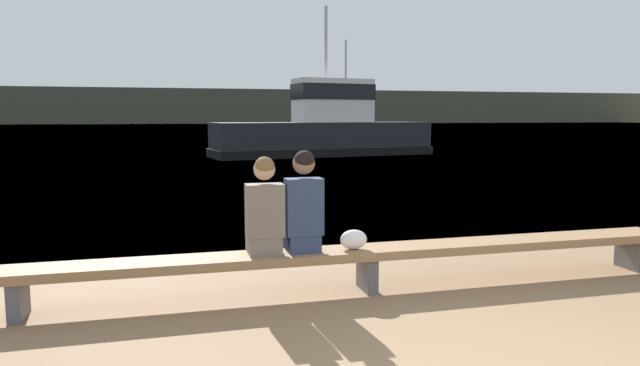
% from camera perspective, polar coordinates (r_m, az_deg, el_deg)
% --- Properties ---
extents(water_surface, '(240.00, 240.00, 0.00)m').
position_cam_1_polar(water_surface, '(127.36, -13.72, 5.73)').
color(water_surface, teal).
rests_on(water_surface, ground).
extents(far_shoreline, '(600.00, 12.00, 8.08)m').
position_cam_1_polar(far_shoreline, '(140.19, -13.86, 7.45)').
color(far_shoreline, '#424738').
rests_on(far_shoreline, ground).
extents(bench_main, '(7.45, 0.46, 0.46)m').
position_cam_1_polar(bench_main, '(6.19, 4.75, -7.20)').
color(bench_main, '#8E6B47').
rests_on(bench_main, ground).
extents(person_left, '(0.38, 0.41, 1.01)m').
position_cam_1_polar(person_left, '(5.82, -5.58, -2.78)').
color(person_left, '#70665B').
rests_on(person_left, bench_main).
extents(person_right, '(0.38, 0.41, 1.06)m').
position_cam_1_polar(person_right, '(5.89, -1.67, -2.29)').
color(person_right, navy).
rests_on(person_right, bench_main).
extents(shopping_bag, '(0.29, 0.16, 0.21)m').
position_cam_1_polar(shopping_bag, '(6.07, 3.37, -5.67)').
color(shopping_bag, white).
rests_on(shopping_bag, bench_main).
extents(tugboat_red, '(10.83, 4.40, 6.91)m').
position_cam_1_polar(tugboat_red, '(27.04, 0.52, 5.18)').
color(tugboat_red, black).
rests_on(tugboat_red, water_surface).
extents(moored_sailboat, '(8.44, 3.17, 6.72)m').
position_cam_1_polar(moored_sailboat, '(37.47, 3.17, 4.58)').
color(moored_sailboat, '#333338').
rests_on(moored_sailboat, water_surface).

